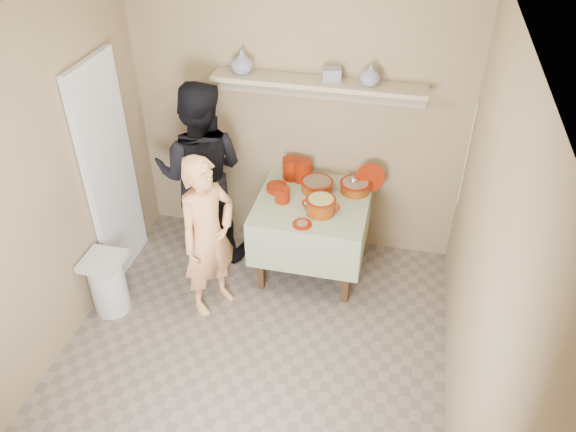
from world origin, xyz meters
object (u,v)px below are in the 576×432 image
(person_cook, at_px, (208,237))
(person_helper, at_px, (201,173))
(trash_bin, at_px, (108,283))
(serving_table, at_px, (312,212))
(cazuela_rice, at_px, (321,204))

(person_cook, distance_m, person_helper, 0.78)
(trash_bin, bearing_deg, serving_table, 30.32)
(person_helper, xyz_separation_m, trash_bin, (-0.53, -0.96, -0.59))
(person_helper, relative_size, trash_bin, 3.11)
(person_cook, bearing_deg, person_helper, 53.81)
(person_cook, bearing_deg, trash_bin, 137.39)
(person_helper, distance_m, trash_bin, 1.25)
(person_helper, bearing_deg, serving_table, 170.59)
(person_cook, bearing_deg, serving_table, -17.67)
(person_cook, distance_m, serving_table, 0.99)
(person_cook, distance_m, trash_bin, 0.98)
(cazuela_rice, bearing_deg, serving_table, 120.56)
(person_helper, xyz_separation_m, cazuela_rice, (1.14, -0.21, -0.02))
(person_cook, xyz_separation_m, cazuela_rice, (0.83, 0.49, 0.12))
(person_cook, xyz_separation_m, trash_bin, (-0.84, -0.26, -0.45))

